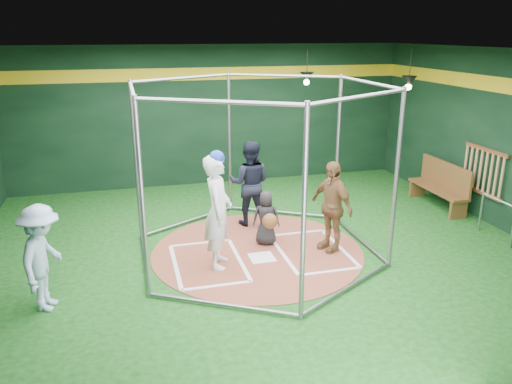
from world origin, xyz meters
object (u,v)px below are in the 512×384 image
object	(u,v)px
dugout_bench	(441,184)
batter_figure	(218,210)
visitor_leopard	(331,206)
umpire	(250,183)

from	to	relation	value
dugout_bench	batter_figure	bearing A→B (deg)	-162.73
batter_figure	visitor_leopard	distance (m)	2.08
batter_figure	dugout_bench	bearing A→B (deg)	17.27
visitor_leopard	dugout_bench	bearing A→B (deg)	94.48
visitor_leopard	batter_figure	bearing A→B (deg)	-106.82
dugout_bench	visitor_leopard	bearing A→B (deg)	-155.08
visitor_leopard	umpire	size ratio (longest dim) A/B	0.95
batter_figure	visitor_leopard	bearing A→B (deg)	3.62
umpire	dugout_bench	xyz separation A→B (m)	(4.43, -0.04, -0.36)
visitor_leopard	dugout_bench	distance (m)	3.69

